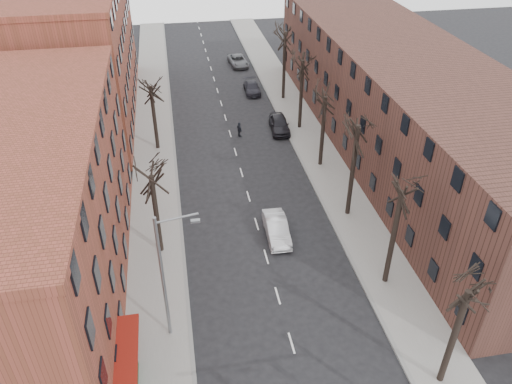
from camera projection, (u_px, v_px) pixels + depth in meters
sidewalk_left at (154, 144)px, 51.09m from camera, size 4.00×90.00×0.15m
sidewalk_right at (305, 131)px, 53.42m from camera, size 4.00×90.00×0.15m
building_left_near at (12, 224)px, 30.28m from camera, size 12.00×26.00×12.00m
building_left_far at (70, 53)px, 53.40m from camera, size 12.00×28.00×14.00m
building_right at (402, 102)px, 47.75m from camera, size 12.00×50.00×10.00m
tree_right_a at (439, 380)px, 28.10m from camera, size 5.20×5.20×10.00m
tree_right_b at (384, 282)px, 34.63m from camera, size 5.20×5.20×10.80m
tree_right_c at (347, 214)px, 41.16m from camera, size 5.20×5.20×11.60m
tree_right_d at (320, 165)px, 47.69m from camera, size 5.20×5.20×10.00m
tree_right_e at (299, 128)px, 54.22m from camera, size 5.20×5.20×10.80m
tree_right_f at (283, 99)px, 60.75m from camera, size 5.20×5.20×11.60m
tree_left_a at (162, 251)px, 37.31m from camera, size 5.20×5.20×9.50m
tree_left_b at (158, 149)px, 50.37m from camera, size 5.20×5.20×9.50m
streetlight at (165, 274)px, 28.06m from camera, size 2.45×0.22×9.03m
silver_sedan at (277, 229)px, 38.34m from camera, size 1.70×4.62×1.51m
parked_car_near at (279, 124)px, 53.23m from camera, size 2.18×4.81×1.60m
parked_car_mid at (252, 88)px, 62.01m from camera, size 1.93×4.48×1.29m
parked_car_far at (238, 61)px, 70.06m from camera, size 2.66×5.06×1.36m
pedestrian_crossing at (239, 130)px, 52.10m from camera, size 0.70×1.04×1.64m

